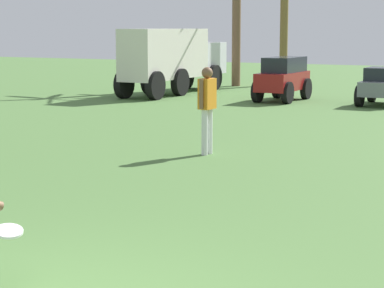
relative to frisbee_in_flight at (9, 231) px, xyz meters
name	(u,v)px	position (x,y,z in m)	size (l,w,h in m)	color
frisbee_in_flight	(9,231)	(0.00, 0.00, 0.00)	(0.35, 0.35, 0.09)	white
teammate_near_sideline	(207,102)	(-1.52, 6.95, 0.45)	(0.21, 0.49, 1.56)	silver
parked_car_slot_a	(283,77)	(-3.86, 16.91, 0.23)	(1.15, 2.40, 1.34)	maroon
parked_car_slot_b	(381,86)	(-0.85, 17.01, 0.07)	(1.13, 2.22, 1.10)	slate
box_truck	(173,57)	(-8.07, 17.48, 0.74)	(1.44, 5.91, 2.20)	silver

